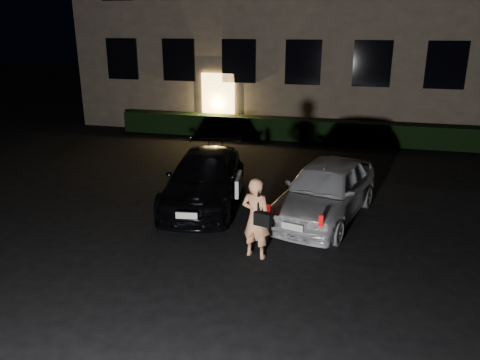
# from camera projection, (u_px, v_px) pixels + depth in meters

# --- Properties ---
(ground) EXTENTS (80.00, 80.00, 0.00)m
(ground) POSITION_uv_depth(u_px,v_px,m) (224.00, 261.00, 9.15)
(ground) COLOR black
(ground) RESTS_ON ground
(hedge) EXTENTS (15.00, 0.70, 0.85)m
(hedge) POSITION_uv_depth(u_px,v_px,m) (299.00, 130.00, 18.65)
(hedge) COLOR black
(hedge) RESTS_ON ground
(sedan) EXTENTS (2.47, 4.64, 1.28)m
(sedan) POSITION_uv_depth(u_px,v_px,m) (205.00, 178.00, 12.04)
(sedan) COLOR black
(sedan) RESTS_ON ground
(hatch) EXTENTS (2.59, 4.36, 1.39)m
(hatch) POSITION_uv_depth(u_px,v_px,m) (325.00, 190.00, 11.05)
(hatch) COLOR silver
(hatch) RESTS_ON ground
(man) EXTENTS (0.69, 0.54, 1.65)m
(man) POSITION_uv_depth(u_px,v_px,m) (256.00, 218.00, 9.10)
(man) COLOR #FFA570
(man) RESTS_ON ground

